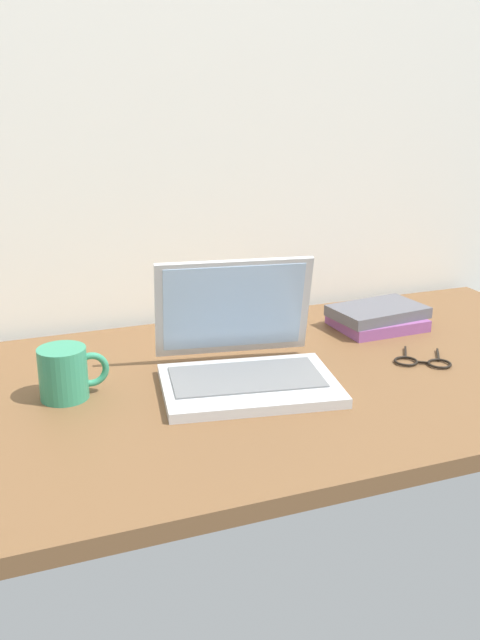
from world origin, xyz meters
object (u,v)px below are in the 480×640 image
Objects in this scene: laptop at (242,357)px; coffee_mug at (65,372)px; eyeglasses at (423,362)px; book_stack at (377,317)px.

coffee_mug is (-0.31, 0.04, 0.00)m from laptop.
eyeglasses is at bearing -7.47° from coffee_mug.
book_stack is at bearing 81.95° from eyeglasses.
book_stack is (0.71, 0.13, -0.02)m from coffee_mug.
laptop is at bearing -156.41° from book_stack.
laptop reaches higher than coffee_mug.
coffee_mug is at bearing 172.53° from eyeglasses.
book_stack is at bearing 10.64° from coffee_mug.
laptop is 0.32m from coffee_mug.
laptop reaches higher than eyeglasses.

